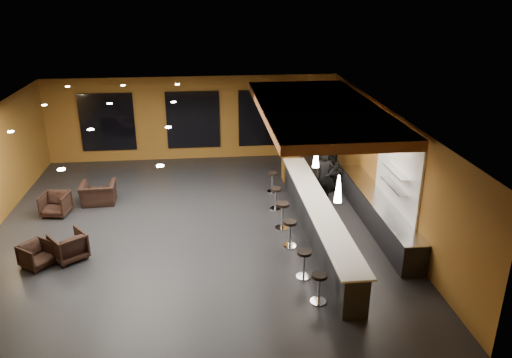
{
  "coord_description": "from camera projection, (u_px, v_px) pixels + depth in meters",
  "views": [
    {
      "loc": [
        0.45,
        -13.95,
        7.04
      ],
      "look_at": [
        2.0,
        0.5,
        1.3
      ],
      "focal_mm": 35.0,
      "sensor_mm": 36.0,
      "label": 1
    }
  ],
  "objects": [
    {
      "name": "bar_top",
      "position": [
        318.0,
        204.0,
        14.5
      ],
      "size": [
        0.78,
        8.1,
        0.05
      ],
      "primitive_type": "cube",
      "color": "silver",
      "rests_on": "bar_counter"
    },
    {
      "name": "tile_backsplash",
      "position": [
        398.0,
        170.0,
        14.37
      ],
      "size": [
        0.06,
        3.2,
        2.4
      ],
      "primitive_type": "cube",
      "color": "white",
      "rests_on": "wall_right"
    },
    {
      "name": "wood_soffit",
      "position": [
        318.0,
        109.0,
        15.52
      ],
      "size": [
        3.6,
        8.0,
        0.28
      ],
      "primitive_type": "cube",
      "color": "#A35C2F",
      "rests_on": "ceiling"
    },
    {
      "name": "prep_counter",
      "position": [
        377.0,
        212.0,
        15.38
      ],
      "size": [
        0.7,
        6.0,
        0.86
      ],
      "primitive_type": "cube",
      "color": "black",
      "rests_on": "floor"
    },
    {
      "name": "staff_a",
      "position": [
        324.0,
        177.0,
        16.78
      ],
      "size": [
        0.71,
        0.5,
        1.87
      ],
      "primitive_type": "imported",
      "rotation": [
        0.0,
        0.0,
        0.07
      ],
      "color": "black",
      "rests_on": "floor"
    },
    {
      "name": "prep_top",
      "position": [
        378.0,
        199.0,
        15.21
      ],
      "size": [
        0.72,
        6.0,
        0.03
      ],
      "primitive_type": "cube",
      "color": "silver",
      "rests_on": "prep_counter"
    },
    {
      "name": "bar_stool_0",
      "position": [
        319.0,
        284.0,
        11.61
      ],
      "size": [
        0.38,
        0.38,
        0.76
      ],
      "rotation": [
        0.0,
        0.0,
        -0.21
      ],
      "color": "silver",
      "rests_on": "floor"
    },
    {
      "name": "wall_shelf_upper",
      "position": [
        396.0,
        171.0,
        14.15
      ],
      "size": [
        0.3,
        1.5,
        0.03
      ],
      "primitive_type": "cube",
      "color": "silver",
      "rests_on": "wall_right"
    },
    {
      "name": "staff_c",
      "position": [
        331.0,
        170.0,
        17.83
      ],
      "size": [
        0.81,
        0.55,
        1.59
      ],
      "primitive_type": "imported",
      "rotation": [
        0.0,
        0.0,
        0.06
      ],
      "color": "black",
      "rests_on": "floor"
    },
    {
      "name": "window_left",
      "position": [
        107.0,
        122.0,
        20.42
      ],
      "size": [
        2.2,
        0.06,
        2.4
      ],
      "primitive_type": "cube",
      "color": "black",
      "rests_on": "wall_back"
    },
    {
      "name": "pendant_0",
      "position": [
        338.0,
        189.0,
        12.16
      ],
      "size": [
        0.2,
        0.2,
        0.7
      ],
      "primitive_type": "cone",
      "color": "white",
      "rests_on": "wood_soffit"
    },
    {
      "name": "bar_stool_4",
      "position": [
        276.0,
        196.0,
        16.46
      ],
      "size": [
        0.38,
        0.38,
        0.75
      ],
      "rotation": [
        0.0,
        0.0,
        -0.21
      ],
      "color": "silver",
      "rests_on": "floor"
    },
    {
      "name": "floor",
      "position": [
        194.0,
        228.0,
        15.46
      ],
      "size": [
        12.0,
        13.0,
        0.1
      ],
      "primitive_type": "cube",
      "color": "black",
      "rests_on": "ground"
    },
    {
      "name": "staff_b",
      "position": [
        332.0,
        172.0,
        17.66
      ],
      "size": [
        0.92,
        0.83,
        1.55
      ],
      "primitive_type": "imported",
      "rotation": [
        0.0,
        0.0,
        -0.38
      ],
      "color": "black",
      "rests_on": "floor"
    },
    {
      "name": "armchair_b",
      "position": [
        68.0,
        246.0,
        13.5
      ],
      "size": [
        1.17,
        1.17,
        0.77
      ],
      "primitive_type": "imported",
      "rotation": [
        0.0,
        0.0,
        3.79
      ],
      "color": "black",
      "rests_on": "floor"
    },
    {
      "name": "bar_stool_5",
      "position": [
        272.0,
        179.0,
        17.82
      ],
      "size": [
        0.38,
        0.38,
        0.74
      ],
      "rotation": [
        0.0,
        0.0,
        -0.38
      ],
      "color": "silver",
      "rests_on": "floor"
    },
    {
      "name": "wall_shelf_lower",
      "position": [
        394.0,
        186.0,
        14.32
      ],
      "size": [
        0.3,
        1.5,
        0.03
      ],
      "primitive_type": "cube",
      "color": "silver",
      "rests_on": "wall_right"
    },
    {
      "name": "bar_stool_3",
      "position": [
        282.0,
        212.0,
        15.12
      ],
      "size": [
        0.43,
        0.43,
        0.85
      ],
      "rotation": [
        0.0,
        0.0,
        0.15
      ],
      "color": "silver",
      "rests_on": "floor"
    },
    {
      "name": "pendant_2",
      "position": [
        300.0,
        132.0,
        16.78
      ],
      "size": [
        0.2,
        0.2,
        0.7
      ],
      "primitive_type": "cone",
      "color": "white",
      "rests_on": "wood_soffit"
    },
    {
      "name": "wall_front",
      "position": [
        185.0,
        306.0,
        8.74
      ],
      "size": [
        12.0,
        0.1,
        3.5
      ],
      "primitive_type": "cube",
      "color": "brown",
      "rests_on": "floor"
    },
    {
      "name": "pendant_1",
      "position": [
        316.0,
        156.0,
        14.47
      ],
      "size": [
        0.2,
        0.2,
        0.7
      ],
      "primitive_type": "cone",
      "color": "white",
      "rests_on": "wood_soffit"
    },
    {
      "name": "wall_back",
      "position": [
        193.0,
        118.0,
        20.85
      ],
      "size": [
        12.0,
        0.1,
        3.5
      ],
      "primitive_type": "cube",
      "color": "brown",
      "rests_on": "floor"
    },
    {
      "name": "bar_counter",
      "position": [
        317.0,
        221.0,
        14.69
      ],
      "size": [
        0.6,
        8.0,
        1.0
      ],
      "primitive_type": "cube",
      "color": "black",
      "rests_on": "floor"
    },
    {
      "name": "armchair_d",
      "position": [
        98.0,
        193.0,
        16.92
      ],
      "size": [
        1.19,
        1.05,
        0.74
      ],
      "primitive_type": "imported",
      "rotation": [
        0.0,
        0.0,
        3.19
      ],
      "color": "black",
      "rests_on": "floor"
    },
    {
      "name": "window_right",
      "position": [
        265.0,
        118.0,
        21.07
      ],
      "size": [
        2.2,
        0.06,
        2.4
      ],
      "primitive_type": "cube",
      "color": "black",
      "rests_on": "wall_back"
    },
    {
      "name": "armchair_c",
      "position": [
        56.0,
        204.0,
        16.06
      ],
      "size": [
        0.92,
        0.94,
        0.76
      ],
      "primitive_type": "imported",
      "rotation": [
        0.0,
        0.0,
        -0.15
      ],
      "color": "black",
      "rests_on": "floor"
    },
    {
      "name": "window_center",
      "position": [
        193.0,
        120.0,
        20.77
      ],
      "size": [
        2.2,
        0.06,
        2.4
      ],
      "primitive_type": "cube",
      "color": "black",
      "rests_on": "wall_back"
    },
    {
      "name": "ceiling",
      "position": [
        188.0,
        114.0,
        14.13
      ],
      "size": [
        12.0,
        13.0,
        0.1
      ],
      "primitive_type": "cube",
      "color": "black"
    },
    {
      "name": "bar_stool_1",
      "position": [
        304.0,
        261.0,
        12.61
      ],
      "size": [
        0.38,
        0.38,
        0.75
      ],
      "rotation": [
        0.0,
        0.0,
        -0.11
      ],
      "color": "silver",
      "rests_on": "floor"
    },
    {
      "name": "bar_stool_2",
      "position": [
        290.0,
        230.0,
        14.09
      ],
      "size": [
        0.4,
        0.4,
        0.8
      ],
      "rotation": [
        0.0,
        0.0,
        -0.17
      ],
      "color": "silver",
      "rests_on": "floor"
    },
    {
      "name": "armchair_a",
      "position": [
        37.0,
        255.0,
        13.17
      ],
      "size": [
        1.02,
        1.02,
        0.67
      ],
      "primitive_type": "imported",
      "rotation": [
        0.0,
        0.0,
        0.91
      ],
      "color": "black",
      "rests_on": "floor"
    },
    {
      "name": "wall_right",
      "position": [
        388.0,
        166.0,
        15.39
      ],
      "size": [
        0.1,
        13.0,
        3.5
      ],
      "primitive_type": "cube",
      "color": "brown",
      "rests_on": "floor"
    },
    {
      "name": "column",
      "position": [
        291.0,
        136.0,
        18.49
      ],
      "size": [
        0.6,
        0.6,
        3.5
      ],
      "primitive_type": "cube",
      "color": "brown",
      "rests_on": "floor"
    }
  ]
}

